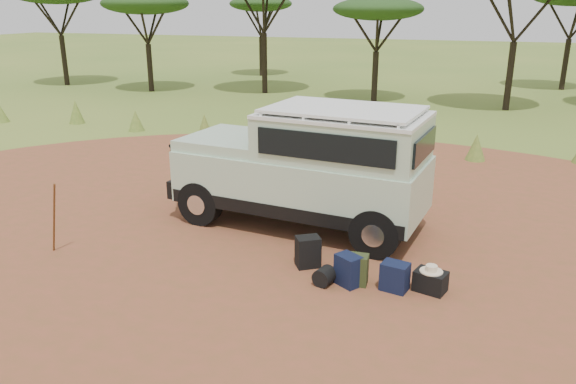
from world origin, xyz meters
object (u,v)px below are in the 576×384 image
(duffel_navy, at_px, (395,277))
(backpack_olive, at_px, (356,270))
(hard_case, at_px, (430,281))
(safari_vehicle, at_px, (309,169))
(backpack_navy, at_px, (348,270))
(walking_staff, at_px, (54,218))
(backpack_black, at_px, (308,252))

(duffel_navy, bearing_deg, backpack_olive, -168.52)
(hard_case, bearing_deg, safari_vehicle, 158.12)
(safari_vehicle, relative_size, backpack_olive, 10.36)
(backpack_navy, relative_size, hard_case, 1.08)
(walking_staff, height_order, duffel_navy, walking_staff)
(backpack_navy, distance_m, hard_case, 1.34)
(safari_vehicle, xyz_separation_m, backpack_black, (0.59, -1.89, -0.95))
(backpack_black, xyz_separation_m, backpack_navy, (0.84, -0.45, -0.01))
(backpack_black, distance_m, duffel_navy, 1.64)
(safari_vehicle, height_order, walking_staff, safari_vehicle)
(backpack_olive, bearing_deg, backpack_navy, -150.02)
(hard_case, bearing_deg, backpack_navy, -154.32)
(backpack_black, distance_m, backpack_navy, 0.95)
(hard_case, bearing_deg, duffel_navy, -149.03)
(walking_staff, bearing_deg, backpack_black, -56.28)
(backpack_olive, xyz_separation_m, duffel_navy, (0.64, 0.00, -0.02))
(safari_vehicle, bearing_deg, hard_case, -31.29)
(walking_staff, relative_size, backpack_black, 2.59)
(backpack_olive, bearing_deg, safari_vehicle, 121.14)
(safari_vehicle, distance_m, backpack_olive, 2.91)
(backpack_black, bearing_deg, safari_vehicle, 73.71)
(safari_vehicle, distance_m, duffel_navy, 3.30)
(backpack_olive, distance_m, duffel_navy, 0.64)
(walking_staff, relative_size, duffel_navy, 3.05)
(safari_vehicle, distance_m, backpack_navy, 2.90)
(backpack_black, relative_size, hard_case, 1.14)
(backpack_navy, xyz_separation_m, backpack_olive, (0.12, 0.08, -0.00))
(walking_staff, height_order, backpack_olive, walking_staff)
(walking_staff, bearing_deg, duffel_navy, -62.79)
(duffel_navy, bearing_deg, walking_staff, -162.77)
(backpack_navy, distance_m, backpack_olive, 0.14)
(backpack_olive, bearing_deg, backpack_black, 155.61)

